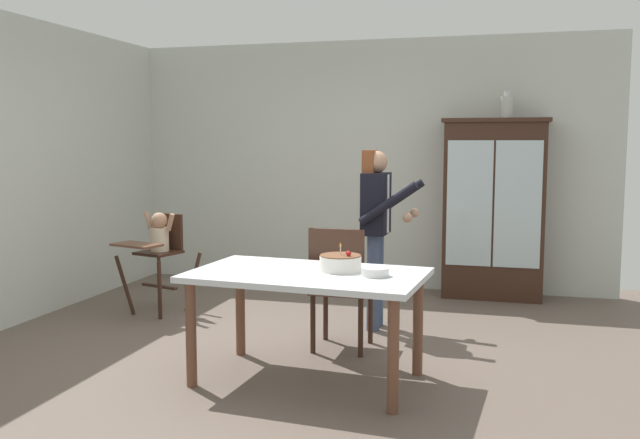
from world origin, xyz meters
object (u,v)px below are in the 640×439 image
dining_table (307,286)px  birthday_cake (341,263)px  ceramic_vase (507,106)px  adult_person (377,217)px  high_chair_with_toddler (159,244)px  dining_chair_far_side (339,280)px  china_cabinet (494,208)px  serving_bowl (375,272)px

dining_table → birthday_cake: 0.27m
ceramic_vase → adult_person: 2.06m
high_chair_with_toddler → adult_person: size_ratio=0.62×
dining_table → birthday_cake: size_ratio=5.69×
dining_chair_far_side → birthday_cake: bearing=104.7°
birthday_cake → high_chair_with_toddler: bearing=147.8°
ceramic_vase → adult_person: size_ratio=0.18×
china_cabinet → serving_bowl: size_ratio=10.19×
china_cabinet → adult_person: china_cabinet is taller
adult_person → birthday_cake: size_ratio=5.47×
ceramic_vase → high_chair_with_toddler: (-3.09, -1.50, -1.30)m
china_cabinet → serving_bowl: (-0.68, -2.91, -0.16)m
china_cabinet → dining_chair_far_side: 2.50m
serving_bowl → dining_chair_far_side: size_ratio=0.19×
dining_chair_far_side → adult_person: bearing=-100.7°
high_chair_with_toddler → dining_table: size_ratio=0.60×
adult_person → china_cabinet: bearing=-31.8°
adult_person → birthday_cake: 1.32m
ceramic_vase → adult_person: ceramic_vase is taller
serving_bowl → dining_chair_far_side: dining_chair_far_side is taller
dining_table → birthday_cake: bearing=26.9°
adult_person → birthday_cake: (0.00, -1.31, -0.17)m
adult_person → serving_bowl: bearing=-169.2°
china_cabinet → adult_person: 1.75m
serving_bowl → ceramic_vase: bearing=75.0°
china_cabinet → birthday_cake: size_ratio=6.55×
ceramic_vase → dining_table: bearing=-113.1°
adult_person → dining_chair_far_side: bearing=169.6°
high_chair_with_toddler → adult_person: (2.06, 0.01, 0.31)m
high_chair_with_toddler → dining_table: high_chair_with_toddler is taller
adult_person → high_chair_with_toddler: bearing=90.9°
high_chair_with_toddler → adult_person: adult_person is taller
adult_person → dining_table: adult_person is taller
china_cabinet → birthday_cake: bearing=-108.5°
dining_table → serving_bowl: 0.47m
high_chair_with_toddler → dining_chair_far_side: bearing=-5.0°
adult_person → dining_table: bearing=172.5°
high_chair_with_toddler → serving_bowl: (2.32, -1.42, 0.11)m
adult_person → birthday_cake: bearing=-179.4°
adult_person → serving_bowl: 1.46m
dining_table → dining_chair_far_side: size_ratio=1.66×
ceramic_vase → serving_bowl: 3.24m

